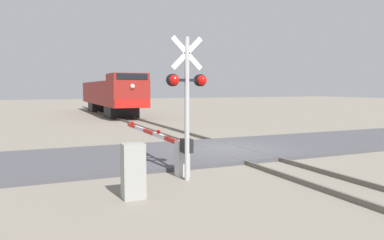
{
  "coord_description": "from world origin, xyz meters",
  "views": [
    {
      "loc": [
        -7.47,
        -13.46,
        2.63
      ],
      "look_at": [
        -1.02,
        1.18,
        1.25
      ],
      "focal_mm": 34.5,
      "sensor_mm": 36.0,
      "label": 1
    }
  ],
  "objects": [
    {
      "name": "rail_track_right",
      "position": [
        0.72,
        0.0,
        0.07
      ],
      "size": [
        0.08,
        80.0,
        0.15
      ],
      "primitive_type": "cube",
      "color": "#59544C",
      "rests_on": "ground_plane"
    },
    {
      "name": "utility_cabinet",
      "position": [
        -5.27,
        -4.99,
        0.67
      ],
      "size": [
        0.53,
        0.42,
        1.33
      ],
      "primitive_type": "cube",
      "color": "#999993",
      "rests_on": "ground_plane"
    },
    {
      "name": "rail_track_left",
      "position": [
        -0.72,
        0.0,
        0.07
      ],
      "size": [
        0.08,
        80.0,
        0.15
      ],
      "primitive_type": "cube",
      "color": "#59544C",
      "rests_on": "ground_plane"
    },
    {
      "name": "crossing_signal",
      "position": [
        -3.41,
        -3.91,
        2.54
      ],
      "size": [
        1.18,
        0.33,
        4.08
      ],
      "color": "#ADADB2",
      "rests_on": "ground_plane"
    },
    {
      "name": "ground_plane",
      "position": [
        0.0,
        0.0,
        0.0
      ],
      "size": [
        160.0,
        160.0,
        0.0
      ],
      "primitive_type": "plane",
      "color": "gray"
    },
    {
      "name": "locomotive",
      "position": [
        0.0,
        23.95,
        2.03
      ],
      "size": [
        2.97,
        18.26,
        3.85
      ],
      "color": "black",
      "rests_on": "ground_plane"
    },
    {
      "name": "crossing_gate",
      "position": [
        -3.35,
        -2.25,
        0.75
      ],
      "size": [
        0.36,
        7.03,
        1.18
      ],
      "color": "silver",
      "rests_on": "ground_plane"
    },
    {
      "name": "road_surface",
      "position": [
        0.0,
        0.0,
        0.07
      ],
      "size": [
        36.0,
        5.47,
        0.14
      ],
      "primitive_type": "cube",
      "color": "#47474C",
      "rests_on": "ground_plane"
    }
  ]
}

